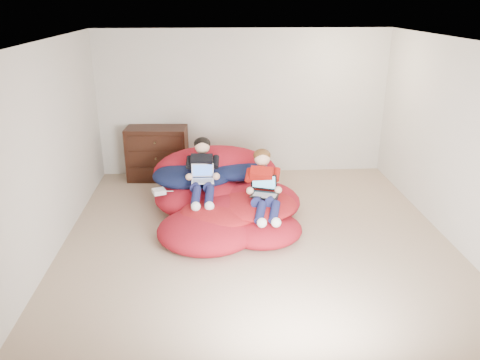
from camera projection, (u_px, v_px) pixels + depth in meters
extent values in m
cube|color=tan|center=(256.00, 244.00, 6.26)|extent=(5.10, 5.10, 0.25)
cube|color=beige|center=(243.00, 103.00, 8.10)|extent=(5.10, 0.02, 2.50)
cube|color=beige|center=(290.00, 246.00, 3.43)|extent=(5.10, 0.02, 2.50)
cube|color=beige|center=(50.00, 149.00, 5.62)|extent=(0.02, 5.10, 2.50)
cube|color=beige|center=(454.00, 142.00, 5.91)|extent=(0.02, 5.10, 2.50)
cube|color=white|center=(259.00, 40.00, 5.31)|extent=(5.10, 5.10, 0.02)
cube|color=black|center=(158.00, 153.00, 8.05)|extent=(1.05, 0.58, 0.92)
cube|color=black|center=(157.00, 174.00, 7.90)|extent=(0.91, 0.09, 0.22)
cylinder|color=#4C3F26|center=(157.00, 174.00, 7.88)|extent=(0.03, 0.06, 0.03)
cube|color=black|center=(156.00, 158.00, 7.80)|extent=(0.91, 0.09, 0.22)
cylinder|color=#4C3F26|center=(156.00, 159.00, 7.78)|extent=(0.03, 0.06, 0.03)
cube|color=black|center=(155.00, 142.00, 7.70)|extent=(0.91, 0.09, 0.22)
cylinder|color=#4C3F26|center=(155.00, 143.00, 7.68)|extent=(0.03, 0.06, 0.03)
ellipsoid|color=#AE1322|center=(203.00, 196.00, 6.90)|extent=(1.41, 1.27, 0.51)
ellipsoid|color=#AE1322|center=(255.00, 201.00, 6.78)|extent=(1.31, 1.27, 0.47)
ellipsoid|color=#AE1322|center=(230.00, 215.00, 6.38)|extent=(1.44, 1.15, 0.46)
ellipsoid|color=#AE1322|center=(208.00, 230.00, 6.06)|extent=(1.32, 1.21, 0.44)
ellipsoid|color=#AE1322|center=(262.00, 229.00, 6.11)|extent=(1.06, 0.96, 0.35)
ellipsoid|color=#AE1322|center=(215.00, 172.00, 7.33)|extent=(1.93, 0.85, 0.85)
ellipsoid|color=#11193E|center=(193.00, 175.00, 7.00)|extent=(1.21, 0.99, 0.31)
ellipsoid|color=#11193E|center=(236.00, 170.00, 7.09)|extent=(1.04, 0.73, 0.25)
ellipsoid|color=#A9181E|center=(257.00, 204.00, 6.34)|extent=(1.06, 1.06, 0.19)
ellipsoid|color=#A9181E|center=(220.00, 212.00, 6.20)|extent=(1.06, 0.96, 0.19)
ellipsoid|color=white|center=(185.00, 159.00, 7.25)|extent=(0.41, 0.26, 0.26)
cube|color=black|center=(203.00, 168.00, 6.71)|extent=(0.34, 0.39, 0.47)
sphere|color=#D8A484|center=(202.00, 147.00, 6.72)|extent=(0.22, 0.22, 0.22)
ellipsoid|color=black|center=(202.00, 143.00, 6.73)|extent=(0.24, 0.23, 0.18)
cylinder|color=#151841|center=(196.00, 186.00, 6.50)|extent=(0.17, 0.36, 0.20)
cylinder|color=#151841|center=(196.00, 197.00, 6.23)|extent=(0.15, 0.35, 0.23)
sphere|color=white|center=(196.00, 206.00, 6.08)|extent=(0.13, 0.13, 0.13)
cylinder|color=#151841|center=(209.00, 186.00, 6.52)|extent=(0.17, 0.36, 0.20)
cylinder|color=#151841|center=(209.00, 197.00, 6.24)|extent=(0.15, 0.35, 0.23)
sphere|color=white|center=(209.00, 206.00, 6.09)|extent=(0.13, 0.13, 0.13)
cube|color=#A4150E|center=(263.00, 181.00, 6.40)|extent=(0.39, 0.44, 0.47)
sphere|color=#D8A484|center=(262.00, 159.00, 6.42)|extent=(0.22, 0.22, 0.22)
ellipsoid|color=#4D2F14|center=(262.00, 155.00, 6.43)|extent=(0.24, 0.23, 0.18)
cylinder|color=#151841|center=(258.00, 200.00, 6.19)|extent=(0.23, 0.37, 0.20)
cylinder|color=#151841|center=(260.00, 212.00, 5.92)|extent=(0.20, 0.36, 0.23)
sphere|color=white|center=(262.00, 223.00, 5.77)|extent=(0.13, 0.13, 0.13)
cylinder|color=#151841|center=(271.00, 200.00, 6.20)|extent=(0.23, 0.37, 0.20)
cylinder|color=#151841|center=(274.00, 212.00, 5.93)|extent=(0.20, 0.36, 0.23)
sphere|color=white|center=(276.00, 222.00, 5.78)|extent=(0.13, 0.13, 0.13)
cube|color=silver|center=(203.00, 181.00, 6.50)|extent=(0.31, 0.22, 0.01)
cube|color=gray|center=(203.00, 181.00, 6.49)|extent=(0.26, 0.12, 0.00)
cube|color=silver|center=(203.00, 170.00, 6.58)|extent=(0.31, 0.06, 0.21)
cube|color=blue|center=(203.00, 170.00, 6.57)|extent=(0.27, 0.04, 0.17)
cube|color=black|center=(265.00, 195.00, 6.19)|extent=(0.42, 0.35, 0.01)
cube|color=gray|center=(265.00, 195.00, 6.17)|extent=(0.33, 0.23, 0.00)
cube|color=black|center=(264.00, 182.00, 6.29)|extent=(0.36, 0.18, 0.24)
cube|color=#539FC3|center=(264.00, 182.00, 6.28)|extent=(0.32, 0.15, 0.20)
cube|color=silver|center=(159.00, 191.00, 6.55)|extent=(0.21, 0.21, 0.06)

